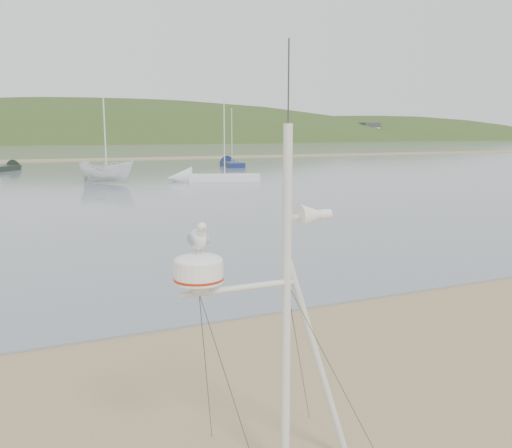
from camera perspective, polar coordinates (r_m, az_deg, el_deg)
name	(u,v)px	position (r m, az deg, el deg)	size (l,w,h in m)	color
water	(10,149)	(137.46, -24.48, 7.23)	(560.00, 256.00, 0.04)	slate
sandbar	(12,161)	(75.50, -24.32, 6.05)	(560.00, 7.00, 0.07)	#8C7551
hill_ridge	(61,189)	(242.27, -19.86, 3.49)	(620.00, 180.00, 80.00)	#283A18
far_cottages	(18,132)	(201.44, -23.76, 8.89)	(294.40, 6.30, 8.00)	white
mast_rig	(283,382)	(5.81, 2.85, -16.27)	(2.00, 2.13, 4.51)	silver
boat_white	(106,153)	(40.44, -15.54, 7.25)	(1.64, 1.68, 4.36)	white
sailboat_white_near	(200,178)	(40.84, -5.87, 4.87)	(7.07, 3.94, 6.87)	white
sailboat_blue_far	(228,163)	(60.10, -2.92, 6.40)	(2.66, 6.93, 6.73)	#16234D
sailboat_dark_mid	(9,168)	(57.78, -24.55, 5.43)	(4.54, 6.00, 6.14)	black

